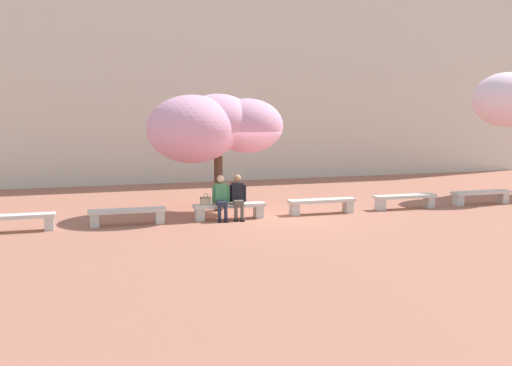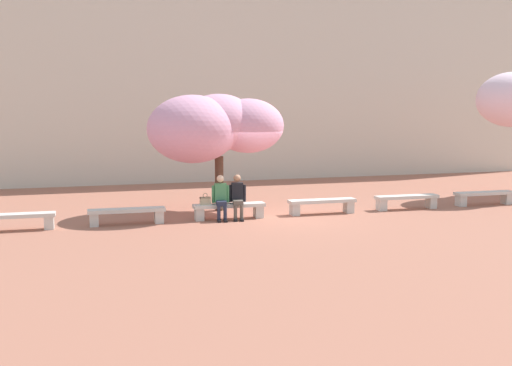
{
  "view_description": "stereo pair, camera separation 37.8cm",
  "coord_description": "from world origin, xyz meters",
  "px_view_note": "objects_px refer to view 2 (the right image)",
  "views": [
    {
      "loc": [
        -6.06,
        -16.53,
        3.17
      ],
      "look_at": [
        -0.58,
        0.2,
        1.0
      ],
      "focal_mm": 42.0,
      "sensor_mm": 36.0,
      "label": 1
    },
    {
      "loc": [
        -5.7,
        -16.64,
        3.17
      ],
      "look_at": [
        -0.58,
        0.2,
        1.0
      ],
      "focal_mm": 42.0,
      "sensor_mm": 36.0,
      "label": 2
    }
  ],
  "objects_px": {
    "stone_bench_west_end": "(14,219)",
    "cherry_tree_main": "(213,127)",
    "stone_bench_east_end": "(407,200)",
    "stone_bench_far_east": "(484,196)",
    "stone_bench_center": "(229,208)",
    "person_seated_right": "(238,195)",
    "stone_bench_near_east": "(322,204)",
    "handbag": "(205,200)",
    "stone_bench_near_west": "(127,213)",
    "person_seated_left": "(221,196)"
  },
  "relations": [
    {
      "from": "stone_bench_near_west",
      "to": "cherry_tree_main",
      "type": "relative_size",
      "value": 0.5
    },
    {
      "from": "person_seated_left",
      "to": "handbag",
      "type": "xyz_separation_m",
      "value": [
        -0.44,
        0.08,
        -0.12
      ]
    },
    {
      "from": "cherry_tree_main",
      "to": "stone_bench_near_east",
      "type": "bearing_deg",
      "value": -24.07
    },
    {
      "from": "stone_bench_west_end",
      "to": "person_seated_left",
      "type": "bearing_deg",
      "value": -0.54
    },
    {
      "from": "stone_bench_west_end",
      "to": "stone_bench_east_end",
      "type": "xyz_separation_m",
      "value": [
        11.68,
        0.0,
        0.0
      ]
    },
    {
      "from": "stone_bench_far_east",
      "to": "person_seated_left",
      "type": "xyz_separation_m",
      "value": [
        -9.02,
        -0.05,
        0.39
      ]
    },
    {
      "from": "stone_bench_east_end",
      "to": "stone_bench_far_east",
      "type": "bearing_deg",
      "value": 0.0
    },
    {
      "from": "person_seated_right",
      "to": "cherry_tree_main",
      "type": "relative_size",
      "value": 0.3
    },
    {
      "from": "stone_bench_west_end",
      "to": "stone_bench_near_east",
      "type": "relative_size",
      "value": 1.0
    },
    {
      "from": "stone_bench_far_east",
      "to": "cherry_tree_main",
      "type": "bearing_deg",
      "value": 171.26
    },
    {
      "from": "stone_bench_west_end",
      "to": "cherry_tree_main",
      "type": "bearing_deg",
      "value": 13.53
    },
    {
      "from": "stone_bench_east_end",
      "to": "handbag",
      "type": "relative_size",
      "value": 6.23
    },
    {
      "from": "stone_bench_center",
      "to": "person_seated_left",
      "type": "height_order",
      "value": "person_seated_left"
    },
    {
      "from": "stone_bench_near_west",
      "to": "stone_bench_near_east",
      "type": "xyz_separation_m",
      "value": [
        5.84,
        0.0,
        0.0
      ]
    },
    {
      "from": "stone_bench_near_east",
      "to": "person_seated_right",
      "type": "height_order",
      "value": "person_seated_right"
    },
    {
      "from": "person_seated_right",
      "to": "handbag",
      "type": "xyz_separation_m",
      "value": [
        -0.94,
        0.08,
        -0.12
      ]
    },
    {
      "from": "stone_bench_near_east",
      "to": "handbag",
      "type": "xyz_separation_m",
      "value": [
        -3.62,
        0.02,
        0.27
      ]
    },
    {
      "from": "stone_bench_near_east",
      "to": "stone_bench_east_end",
      "type": "height_order",
      "value": "same"
    },
    {
      "from": "stone_bench_center",
      "to": "person_seated_right",
      "type": "distance_m",
      "value": 0.46
    },
    {
      "from": "person_seated_left",
      "to": "handbag",
      "type": "height_order",
      "value": "person_seated_left"
    },
    {
      "from": "handbag",
      "to": "stone_bench_east_end",
      "type": "bearing_deg",
      "value": -0.21
    },
    {
      "from": "stone_bench_near_east",
      "to": "stone_bench_far_east",
      "type": "distance_m",
      "value": 5.84
    },
    {
      "from": "person_seated_left",
      "to": "person_seated_right",
      "type": "relative_size",
      "value": 1.0
    },
    {
      "from": "handbag",
      "to": "stone_bench_west_end",
      "type": "bearing_deg",
      "value": -179.74
    },
    {
      "from": "stone_bench_east_end",
      "to": "handbag",
      "type": "height_order",
      "value": "handbag"
    },
    {
      "from": "stone_bench_near_west",
      "to": "stone_bench_near_east",
      "type": "distance_m",
      "value": 5.84
    },
    {
      "from": "stone_bench_west_end",
      "to": "stone_bench_near_east",
      "type": "height_order",
      "value": "same"
    },
    {
      "from": "stone_bench_near_west",
      "to": "handbag",
      "type": "xyz_separation_m",
      "value": [
        2.22,
        0.02,
        0.27
      ]
    },
    {
      "from": "stone_bench_east_end",
      "to": "stone_bench_center",
      "type": "bearing_deg",
      "value": 180.0
    },
    {
      "from": "stone_bench_east_end",
      "to": "person_seated_right",
      "type": "bearing_deg",
      "value": -179.46
    },
    {
      "from": "cherry_tree_main",
      "to": "stone_bench_far_east",
      "type": "bearing_deg",
      "value": -8.74
    },
    {
      "from": "stone_bench_center",
      "to": "stone_bench_far_east",
      "type": "distance_m",
      "value": 8.76
    },
    {
      "from": "person_seated_left",
      "to": "cherry_tree_main",
      "type": "xyz_separation_m",
      "value": [
        0.11,
        1.42,
        1.95
      ]
    },
    {
      "from": "person_seated_right",
      "to": "handbag",
      "type": "bearing_deg",
      "value": 175.38
    },
    {
      "from": "stone_bench_near_west",
      "to": "cherry_tree_main",
      "type": "distance_m",
      "value": 3.88
    },
    {
      "from": "stone_bench_center",
      "to": "handbag",
      "type": "height_order",
      "value": "handbag"
    },
    {
      "from": "stone_bench_near_west",
      "to": "handbag",
      "type": "distance_m",
      "value": 2.23
    },
    {
      "from": "stone_bench_west_end",
      "to": "stone_bench_near_east",
      "type": "distance_m",
      "value": 8.76
    },
    {
      "from": "stone_bench_east_end",
      "to": "person_seated_right",
      "type": "height_order",
      "value": "person_seated_right"
    },
    {
      "from": "stone_bench_near_east",
      "to": "stone_bench_center",
      "type": "bearing_deg",
      "value": 180.0
    },
    {
      "from": "stone_bench_center",
      "to": "handbag",
      "type": "relative_size",
      "value": 6.23
    },
    {
      "from": "stone_bench_far_east",
      "to": "person_seated_right",
      "type": "height_order",
      "value": "person_seated_right"
    },
    {
      "from": "stone_bench_east_end",
      "to": "stone_bench_far_east",
      "type": "distance_m",
      "value": 2.92
    },
    {
      "from": "stone_bench_far_east",
      "to": "person_seated_right",
      "type": "relative_size",
      "value": 1.64
    },
    {
      "from": "stone_bench_east_end",
      "to": "stone_bench_west_end",
      "type": "bearing_deg",
      "value": 180.0
    },
    {
      "from": "stone_bench_near_west",
      "to": "cherry_tree_main",
      "type": "bearing_deg",
      "value": 26.29
    },
    {
      "from": "stone_bench_near_west",
      "to": "stone_bench_center",
      "type": "distance_m",
      "value": 2.92
    },
    {
      "from": "stone_bench_west_end",
      "to": "handbag",
      "type": "height_order",
      "value": "handbag"
    },
    {
      "from": "stone_bench_far_east",
      "to": "stone_bench_east_end",
      "type": "bearing_deg",
      "value": 180.0
    },
    {
      "from": "stone_bench_center",
      "to": "person_seated_left",
      "type": "relative_size",
      "value": 1.64
    }
  ]
}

